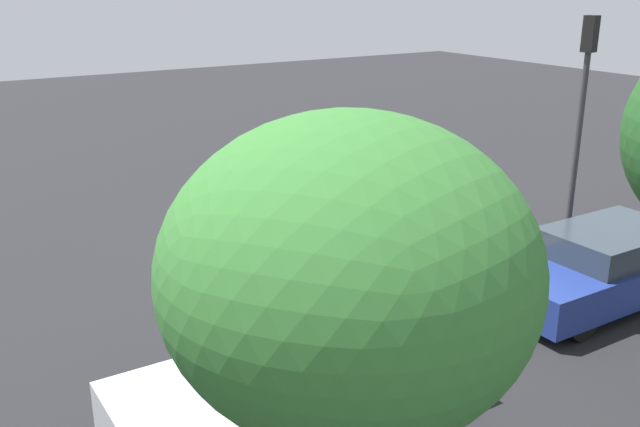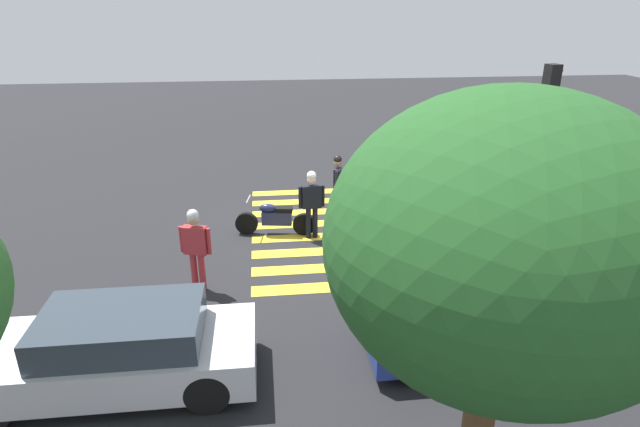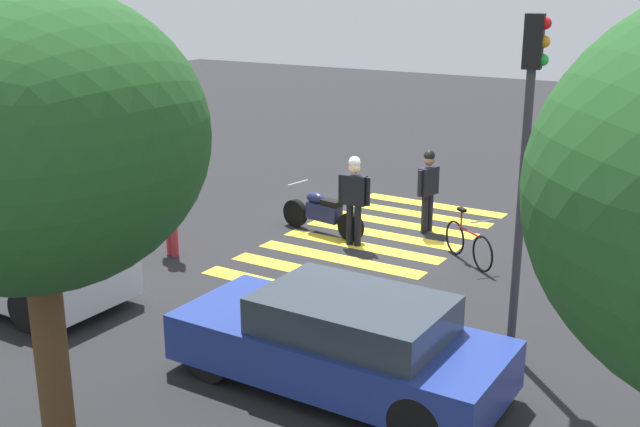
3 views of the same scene
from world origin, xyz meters
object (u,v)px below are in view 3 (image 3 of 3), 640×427
(car_blue_hatchback, at_px, (342,342))
(officer_on_foot, at_px, (428,185))
(officer_by_motorcycle, at_px, (354,194))
(leaning_bicycle, at_px, (468,244))
(car_white_van, at_px, (7,258))
(traffic_light_pole, at_px, (527,138))
(pedestrian_bystander, at_px, (170,201))
(police_motorcycle, at_px, (322,213))

(car_blue_hatchback, bearing_deg, officer_on_foot, -75.00)
(officer_by_motorcycle, bearing_deg, leaning_bicycle, -173.97)
(officer_on_foot, xyz_separation_m, car_white_van, (4.64, 7.00, -0.39))
(car_blue_hatchback, xyz_separation_m, traffic_light_pole, (-1.62, -2.09, 2.53))
(officer_by_motorcycle, bearing_deg, car_white_van, 55.42)
(leaning_bicycle, bearing_deg, officer_by_motorcycle, 6.03)
(pedestrian_bystander, xyz_separation_m, car_blue_hatchback, (-5.43, 2.73, -0.47))
(officer_on_foot, height_order, car_white_van, officer_on_foot)
(leaning_bicycle, height_order, pedestrian_bystander, pedestrian_bystander)
(pedestrian_bystander, bearing_deg, car_blue_hatchback, 153.35)
(leaning_bicycle, relative_size, officer_by_motorcycle, 0.74)
(car_white_van, relative_size, traffic_light_pole, 0.97)
(police_motorcycle, xyz_separation_m, leaning_bicycle, (-3.32, 0.08, -0.07))
(leaning_bicycle, height_order, officer_by_motorcycle, officer_by_motorcycle)
(officer_on_foot, bearing_deg, police_motorcycle, 34.20)
(car_blue_hatchback, bearing_deg, officer_by_motorcycle, -62.21)
(police_motorcycle, bearing_deg, leaning_bicycle, 178.65)
(officer_by_motorcycle, relative_size, traffic_light_pole, 0.39)
(officer_on_foot, bearing_deg, traffic_light_pole, 126.40)
(officer_on_foot, height_order, traffic_light_pole, traffic_light_pole)
(car_blue_hatchback, height_order, car_white_van, car_white_van)
(pedestrian_bystander, distance_m, car_white_van, 3.18)
(car_white_van, bearing_deg, pedestrian_bystander, -108.72)
(leaning_bicycle, xyz_separation_m, officer_on_foot, (1.46, -1.34, 0.67))
(police_motorcycle, relative_size, leaning_bicycle, 1.58)
(police_motorcycle, bearing_deg, pedestrian_bystander, 57.31)
(leaning_bicycle, relative_size, officer_on_foot, 0.76)
(pedestrian_bystander, distance_m, car_blue_hatchback, 6.10)
(officer_by_motorcycle, bearing_deg, traffic_light_pole, 144.80)
(officer_on_foot, distance_m, pedestrian_bystander, 5.41)
(police_motorcycle, distance_m, officer_on_foot, 2.32)
(car_blue_hatchback, bearing_deg, police_motorcycle, -56.23)
(car_blue_hatchback, bearing_deg, leaning_bicycle, -86.31)
(officer_by_motorcycle, distance_m, car_white_van, 6.58)
(pedestrian_bystander, bearing_deg, leaning_bicycle, -152.24)
(car_white_van, height_order, traffic_light_pole, traffic_light_pole)
(pedestrian_bystander, distance_m, traffic_light_pole, 7.37)
(police_motorcycle, relative_size, car_white_van, 0.47)
(leaning_bicycle, xyz_separation_m, officer_by_motorcycle, (2.37, 0.25, 0.71))
(car_white_van, bearing_deg, officer_by_motorcycle, -124.58)
(police_motorcycle, xyz_separation_m, car_blue_hatchback, (-3.66, 5.48, 0.18))
(pedestrian_bystander, xyz_separation_m, car_white_van, (1.01, 2.98, -0.44))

